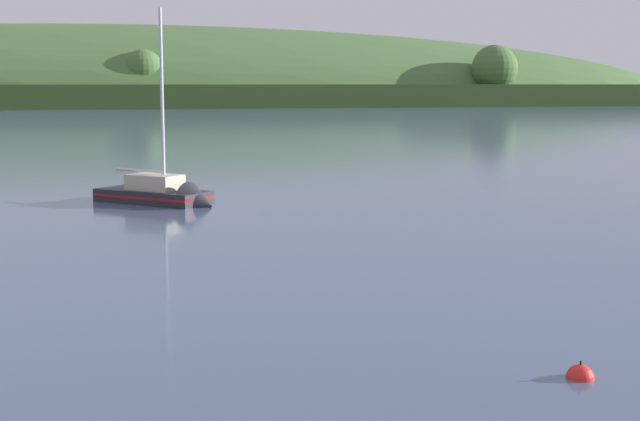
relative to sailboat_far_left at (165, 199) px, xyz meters
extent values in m
cube|color=#314A21|center=(6.08, 202.76, 2.57)|extent=(461.11, 87.22, 5.63)
ellipsoid|color=#476B38|center=(-3.07, 227.18, -0.25)|extent=(370.21, 103.43, 45.34)
sphere|color=#476B38|center=(2.90, 190.74, 9.00)|extent=(10.32, 10.32, 10.32)
sphere|color=#476B38|center=(98.83, 194.50, 9.87)|extent=(12.81, 12.81, 12.81)
cube|color=#232328|center=(-0.57, 0.52, -0.17)|extent=(5.88, 5.63, 1.14)
cone|color=#232328|center=(1.60, -1.45, -0.17)|extent=(2.56, 2.61, 2.20)
cube|color=maroon|center=(-0.57, 0.52, 0.11)|extent=(5.90, 5.64, 0.13)
cube|color=#BCB299|center=(-0.46, 0.42, 0.79)|extent=(3.00, 2.92, 0.77)
cylinder|color=silver|center=(-0.03, 0.03, 4.81)|extent=(0.16, 0.16, 8.82)
cylinder|color=silver|center=(-1.17, 1.06, 1.32)|extent=(2.37, 2.16, 0.13)
sphere|color=red|center=(7.01, -28.89, -0.25)|extent=(0.56, 0.56, 0.56)
cylinder|color=black|center=(7.01, -28.89, 0.08)|extent=(0.04, 0.04, 0.08)
camera|label=1|loc=(-1.79, -45.06, 5.63)|focal=51.09mm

